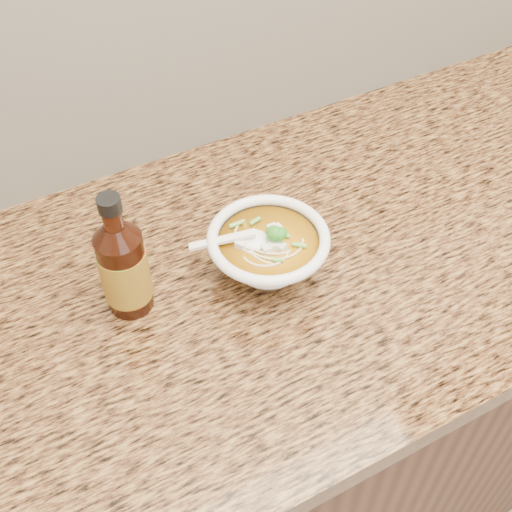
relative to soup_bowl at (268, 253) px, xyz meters
name	(u,v)px	position (x,y,z in m)	size (l,w,h in m)	color
cabinet	(335,380)	(0.18, 0.02, -0.51)	(4.00, 0.65, 0.86)	black
counter_slab	(360,233)	(0.18, 0.02, -0.06)	(4.00, 0.68, 0.04)	olive
soup_bowl	(268,253)	(0.00, 0.00, 0.00)	(0.20, 0.18, 0.10)	white
hot_sauce_bottle	(124,267)	(-0.20, 0.04, 0.04)	(0.09, 0.09, 0.20)	#3D1508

